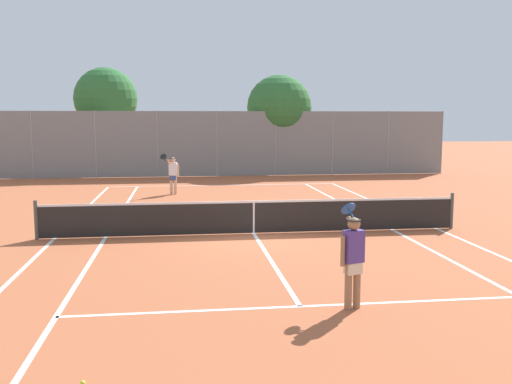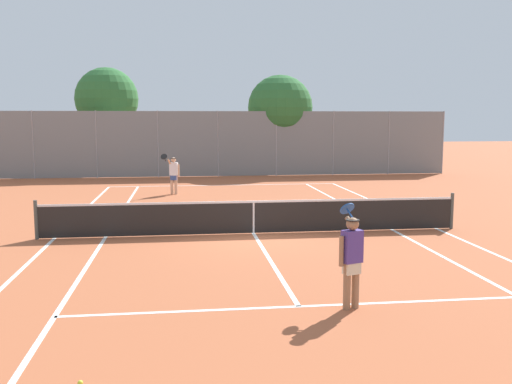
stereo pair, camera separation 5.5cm
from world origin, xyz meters
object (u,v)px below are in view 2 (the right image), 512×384
at_px(player_near_side, 351,256).
at_px(loose_tennis_ball_2, 340,213).
at_px(tree_behind_left, 106,101).
at_px(tree_behind_right, 279,109).
at_px(loose_tennis_ball_0, 213,221).
at_px(loose_tennis_ball_1, 80,383).
at_px(tennis_net, 254,216).
at_px(player_far_left, 174,173).

xyz_separation_m(player_near_side, loose_tennis_ball_2, (2.48, 9.47, -0.89)).
xyz_separation_m(tree_behind_left, tree_behind_right, (10.12, -1.20, -0.51)).
bearing_deg(tree_behind_right, tree_behind_left, 173.26).
bearing_deg(loose_tennis_ball_2, loose_tennis_ball_0, -169.43).
height_order(player_near_side, loose_tennis_ball_1, player_near_side).
distance_m(tennis_net, tree_behind_right, 18.47).
xyz_separation_m(player_near_side, player_far_left, (-3.25, 15.45, 0.00)).
xyz_separation_m(loose_tennis_ball_0, loose_tennis_ball_2, (4.42, 0.83, 0.00)).
height_order(loose_tennis_ball_2, tree_behind_left, tree_behind_left).
bearing_deg(player_far_left, loose_tennis_ball_2, -46.18).
relative_size(tennis_net, tree_behind_left, 1.93).
distance_m(tennis_net, player_near_side, 6.67).
xyz_separation_m(player_near_side, tree_behind_right, (2.84, 24.39, 2.86)).
bearing_deg(tennis_net, tree_behind_right, 78.22).
relative_size(tennis_net, player_far_left, 6.76).
bearing_deg(loose_tennis_ball_0, tree_behind_left, 107.52).
bearing_deg(loose_tennis_ball_1, tree_behind_right, 75.38).
bearing_deg(loose_tennis_ball_0, loose_tennis_ball_1, -101.33).
bearing_deg(player_near_side, loose_tennis_ball_2, 75.30).
height_order(tree_behind_left, tree_behind_right, tree_behind_left).
height_order(tennis_net, loose_tennis_ball_0, tennis_net).
distance_m(tree_behind_left, tree_behind_right, 10.21).
bearing_deg(tree_behind_left, loose_tennis_ball_1, -83.59).
relative_size(loose_tennis_ball_1, loose_tennis_ball_2, 1.00).
xyz_separation_m(loose_tennis_ball_2, tree_behind_right, (0.35, 14.92, 3.76)).
distance_m(loose_tennis_ball_0, tree_behind_right, 16.87).
bearing_deg(loose_tennis_ball_2, player_near_side, -104.70).
height_order(player_near_side, loose_tennis_ball_2, player_near_side).
height_order(loose_tennis_ball_1, tree_behind_left, tree_behind_left).
relative_size(loose_tennis_ball_2, tree_behind_left, 0.01).
relative_size(loose_tennis_ball_0, tree_behind_right, 0.01).
relative_size(tennis_net, loose_tennis_ball_1, 181.82).
height_order(player_near_side, tree_behind_left, tree_behind_left).
height_order(player_far_left, loose_tennis_ball_2, player_far_left).
bearing_deg(player_near_side, loose_tennis_ball_1, -150.24).
relative_size(player_near_side, loose_tennis_ball_1, 26.88).
relative_size(tennis_net, loose_tennis_ball_2, 181.82).
bearing_deg(player_far_left, loose_tennis_ball_1, -92.87).
distance_m(tennis_net, loose_tennis_ball_2, 4.44).
height_order(loose_tennis_ball_0, loose_tennis_ball_1, same).
distance_m(tennis_net, loose_tennis_ball_1, 9.56).
xyz_separation_m(player_far_left, loose_tennis_ball_1, (-0.89, -17.82, -0.89)).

